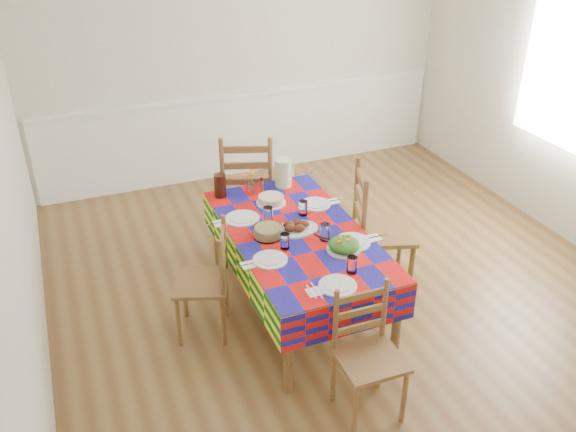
% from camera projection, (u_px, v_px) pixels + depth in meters
% --- Properties ---
extents(room, '(4.58, 5.08, 2.78)m').
position_uv_depth(room, '(355.00, 135.00, 4.22)').
color(room, brown).
rests_on(room, ground).
extents(wainscot, '(4.41, 0.06, 0.92)m').
position_uv_depth(wainscot, '(246.00, 131.00, 6.65)').
color(wainscot, white).
rests_on(wainscot, room).
extents(window_right, '(0.00, 1.40, 1.40)m').
position_uv_depth(window_right, '(576.00, 69.00, 5.12)').
color(window_right, white).
rests_on(window_right, room).
extents(dining_table, '(0.93, 1.73, 0.68)m').
position_uv_depth(dining_table, '(297.00, 241.00, 4.43)').
color(dining_table, brown).
rests_on(dining_table, room).
extents(setting_near_head, '(0.39, 0.26, 0.12)m').
position_uv_depth(setting_near_head, '(342.00, 278.00, 3.84)').
color(setting_near_head, silver).
rests_on(setting_near_head, dining_table).
extents(setting_left_near, '(0.43, 0.26, 0.11)m').
position_uv_depth(setting_left_near, '(275.00, 253.00, 4.10)').
color(setting_left_near, silver).
rests_on(setting_left_near, dining_table).
extents(setting_left_far, '(0.47, 0.28, 0.12)m').
position_uv_depth(setting_left_far, '(251.00, 217.00, 4.53)').
color(setting_left_far, silver).
rests_on(setting_left_far, dining_table).
extents(setting_right_near, '(0.48, 0.28, 0.12)m').
position_uv_depth(setting_right_near, '(343.00, 238.00, 4.26)').
color(setting_right_near, silver).
rests_on(setting_right_near, dining_table).
extents(setting_right_far, '(0.45, 0.26, 0.12)m').
position_uv_depth(setting_right_far, '(312.00, 205.00, 4.69)').
color(setting_right_far, silver).
rests_on(setting_right_far, dining_table).
extents(meat_platter, '(0.33, 0.24, 0.06)m').
position_uv_depth(meat_platter, '(296.00, 227.00, 4.40)').
color(meat_platter, silver).
rests_on(meat_platter, dining_table).
extents(salad_platter, '(0.24, 0.24, 0.10)m').
position_uv_depth(salad_platter, '(344.00, 245.00, 4.16)').
color(salad_platter, silver).
rests_on(salad_platter, dining_table).
extents(pasta_bowl, '(0.21, 0.21, 0.08)m').
position_uv_depth(pasta_bowl, '(268.00, 232.00, 4.32)').
color(pasta_bowl, white).
rests_on(pasta_bowl, dining_table).
extents(cake, '(0.23, 0.23, 0.06)m').
position_uv_depth(cake, '(271.00, 200.00, 4.76)').
color(cake, silver).
rests_on(cake, dining_table).
extents(serving_utensils, '(0.11, 0.25, 0.01)m').
position_uv_depth(serving_utensils, '(321.00, 235.00, 4.35)').
color(serving_utensils, black).
rests_on(serving_utensils, dining_table).
extents(flower_vase, '(0.13, 0.11, 0.21)m').
position_uv_depth(flower_vase, '(250.00, 184.00, 4.88)').
color(flower_vase, white).
rests_on(flower_vase, dining_table).
extents(hot_sauce, '(0.03, 0.03, 0.12)m').
position_uv_depth(hot_sauce, '(262.00, 184.00, 4.94)').
color(hot_sauce, '#C0390F').
rests_on(hot_sauce, dining_table).
extents(green_pitcher, '(0.14, 0.14, 0.24)m').
position_uv_depth(green_pitcher, '(283.00, 173.00, 4.99)').
color(green_pitcher, '#C3E5A1').
rests_on(green_pitcher, dining_table).
extents(tea_pitcher, '(0.09, 0.09, 0.19)m').
position_uv_depth(tea_pitcher, '(220.00, 186.00, 4.84)').
color(tea_pitcher, black).
rests_on(tea_pitcher, dining_table).
extents(name_card, '(0.07, 0.02, 0.02)m').
position_uv_depth(name_card, '(353.00, 297.00, 3.71)').
color(name_card, silver).
rests_on(name_card, dining_table).
extents(chair_near, '(0.39, 0.37, 0.85)m').
position_uv_depth(chair_near, '(367.00, 355.00, 3.64)').
color(chair_near, brown).
rests_on(chair_near, room).
extents(chair_far, '(0.59, 0.58, 1.06)m').
position_uv_depth(chair_far, '(248.00, 189.00, 5.34)').
color(chair_far, brown).
rests_on(chair_far, room).
extents(chair_left, '(0.48, 0.49, 0.87)m').
position_uv_depth(chair_left, '(207.00, 282.00, 4.28)').
color(chair_left, brown).
rests_on(chair_left, room).
extents(chair_right, '(0.57, 0.59, 1.06)m').
position_uv_depth(chair_right, '(378.00, 231.00, 4.71)').
color(chair_right, brown).
rests_on(chair_right, room).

